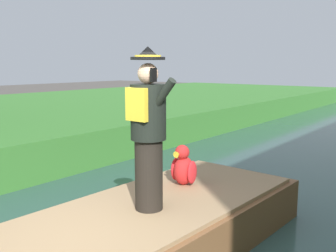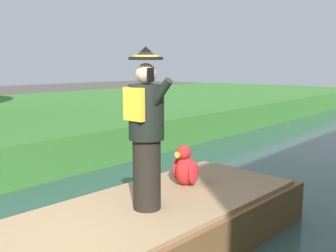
% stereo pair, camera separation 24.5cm
% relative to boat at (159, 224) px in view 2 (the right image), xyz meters
% --- Properties ---
extents(boat, '(1.98, 4.27, 0.61)m').
position_rel_boat_xyz_m(boat, '(0.00, 0.00, 0.00)').
color(boat, brown).
rests_on(boat, canal_water).
extents(person_pirate, '(0.61, 0.42, 1.85)m').
position_rel_boat_xyz_m(person_pirate, '(0.07, -0.28, 1.23)').
color(person_pirate, black).
rests_on(person_pirate, boat).
extents(parrot_plush, '(0.36, 0.35, 0.57)m').
position_rel_boat_xyz_m(parrot_plush, '(-0.15, 0.70, 0.55)').
color(parrot_plush, red).
rests_on(parrot_plush, boat).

